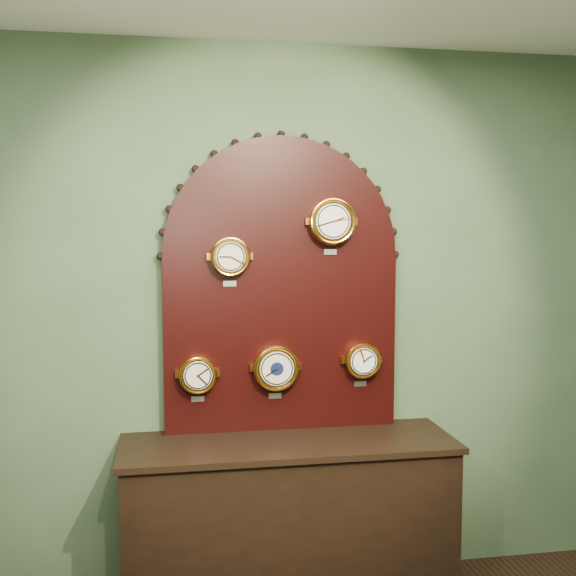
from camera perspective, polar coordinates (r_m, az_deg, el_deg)
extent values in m
plane|color=#466142|center=(3.64, -0.68, -2.47)|extent=(4.00, 0.00, 4.00)
cube|color=black|center=(3.66, 0.06, -18.77)|extent=(1.60, 0.50, 0.80)
cube|color=black|center=(3.61, -0.55, -4.46)|extent=(1.20, 0.06, 0.90)
cylinder|color=black|center=(3.56, -0.55, 2.69)|extent=(1.20, 0.06, 1.20)
cylinder|color=orange|center=(3.47, -4.76, 2.58)|extent=(0.18, 0.08, 0.18)
torus|color=orange|center=(3.44, -4.71, 2.56)|extent=(0.20, 0.02, 0.20)
cylinder|color=beige|center=(3.43, -4.70, 2.55)|extent=(0.15, 0.01, 0.15)
cube|color=silver|center=(3.51, -4.78, 0.36)|extent=(0.06, 0.01, 0.03)
cylinder|color=orange|center=(3.55, 3.57, 5.45)|extent=(0.22, 0.08, 0.22)
torus|color=orange|center=(3.52, 3.69, 5.45)|extent=(0.24, 0.02, 0.24)
cylinder|color=white|center=(3.51, 3.72, 5.45)|extent=(0.18, 0.01, 0.18)
cube|color=silver|center=(3.58, 3.47, 2.96)|extent=(0.06, 0.01, 0.03)
cylinder|color=orange|center=(3.54, -7.38, -6.96)|extent=(0.18, 0.08, 0.18)
torus|color=orange|center=(3.51, -7.36, -7.07)|extent=(0.19, 0.02, 0.19)
cylinder|color=beige|center=(3.50, -7.35, -7.10)|extent=(0.14, 0.01, 0.14)
cube|color=silver|center=(3.59, -7.37, -8.96)|extent=(0.06, 0.01, 0.03)
cylinder|color=orange|center=(3.57, -1.01, -6.48)|extent=(0.22, 0.08, 0.22)
torus|color=orange|center=(3.54, -0.93, -6.58)|extent=(0.23, 0.02, 0.23)
cylinder|color=beige|center=(3.53, -0.91, -6.60)|extent=(0.17, 0.01, 0.17)
cube|color=silver|center=(3.63, -1.06, -8.78)|extent=(0.07, 0.01, 0.03)
cylinder|color=#0D173B|center=(3.53, -0.90, -6.61)|extent=(0.07, 0.00, 0.07)
cylinder|color=orange|center=(3.66, 6.03, -5.85)|extent=(0.17, 0.08, 0.17)
torus|color=orange|center=(3.63, 6.18, -5.94)|extent=(0.19, 0.02, 0.19)
cylinder|color=white|center=(3.62, 6.21, -5.96)|extent=(0.14, 0.01, 0.14)
cube|color=silver|center=(3.71, 5.91, -7.77)|extent=(0.06, 0.01, 0.03)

